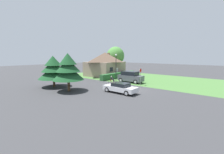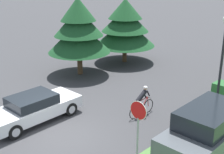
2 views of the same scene
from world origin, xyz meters
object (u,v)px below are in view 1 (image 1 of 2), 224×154
Objects in this scene: sedan_left_lane at (120,88)px; parked_suv_right at (130,77)px; cottage_house at (105,64)px; street_lamp at (116,63)px; deciduous_tree_right at (115,56)px; stop_sign at (140,73)px; conifer_tall_near at (68,68)px; cyclist at (113,81)px; conifer_tall_far at (53,69)px.

parked_suv_right is at bearing -67.76° from sedan_left_lane.
cottage_house reaches higher than street_lamp.
deciduous_tree_right reaches higher than parked_suv_right.
parked_suv_right is at bearing -132.30° from deciduous_tree_right.
conifer_tall_near is (-9.66, 5.57, 1.14)m from stop_sign.
parked_suv_right is 3.68m from street_lamp.
parked_suv_right is at bearing -118.36° from cottage_house.
stop_sign is (-1.24, -2.66, 0.93)m from parked_suv_right.
cyclist is at bearing -151.51° from street_lamp.
conifer_tall_far is (-14.87, -2.78, -0.08)m from cottage_house.
conifer_tall_far is (-10.64, 7.15, 1.76)m from parked_suv_right.
deciduous_tree_right reaches higher than conifer_tall_far.
street_lamp is 0.71× the size of deciduous_tree_right.
cottage_house is at bearing 10.59° from conifer_tall_far.
conifer_tall_near reaches higher than conifer_tall_far.
street_lamp reaches higher than cyclist.
conifer_tall_far is 0.66× the size of deciduous_tree_right.
cottage_house is at bearing 55.06° from street_lamp.
cottage_house is 15.13m from conifer_tall_far.
conifer_tall_far reaches higher than stop_sign.
cyclist is 0.36× the size of conifer_tall_far.
deciduous_tree_right is (11.79, 9.38, 1.17)m from street_lamp.
conifer_tall_far is (0.26, 4.25, -0.31)m from conifer_tall_near.
cottage_house is 2.10× the size of sedan_left_lane.
stop_sign reaches higher than sedan_left_lane.
conifer_tall_far is (-3.41, 10.20, 2.11)m from sedan_left_lane.
cottage_house is 17.46m from sedan_left_lane.
deciduous_tree_right reaches higher than cyclist.
stop_sign reaches higher than cyclist.
parked_suv_right is at bearing -100.25° from cyclist.
sedan_left_lane is at bearing -140.36° from deciduous_tree_right.
sedan_left_lane is 7.40m from conifer_tall_near.
deciduous_tree_right reaches higher than stop_sign.
street_lamp is at bearing -48.98° from sedan_left_lane.
cottage_house is at bearing 24.92° from conifer_tall_near.
sedan_left_lane is 1.63× the size of stop_sign.
parked_suv_right is at bearing -33.93° from conifer_tall_far.
stop_sign is at bearing -86.94° from sedan_left_lane.
deciduous_tree_right is (10.88, 11.96, 3.63)m from parked_suv_right.
street_lamp is 10.01m from conifer_tall_near.
cottage_house reaches higher than sedan_left_lane.
street_lamp is at bearing -96.21° from stop_sign.
parked_suv_right is 0.62× the size of deciduous_tree_right.
parked_suv_right is 0.87× the size of street_lamp.
stop_sign is 19.19m from deciduous_tree_right.
cottage_house is 9.00m from street_lamp.
parked_suv_right is (3.94, -0.93, 0.30)m from cyclist.
cottage_house reaches higher than conifer_tall_near.
street_lamp is (-0.90, 2.58, 2.46)m from parked_suv_right.
cottage_house is at bearing -116.03° from stop_sign.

